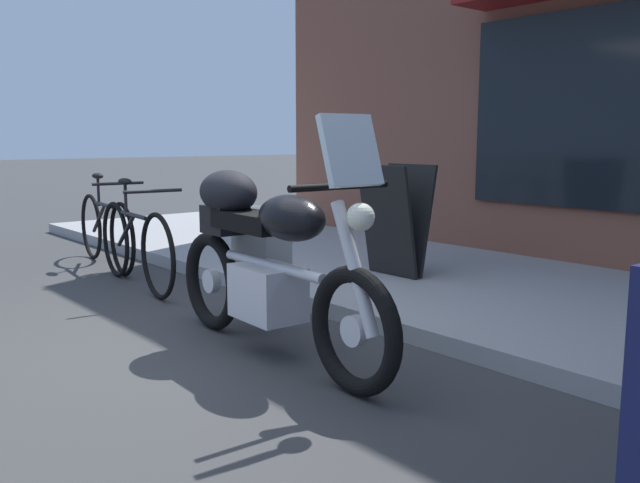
{
  "coord_description": "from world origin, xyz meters",
  "views": [
    {
      "loc": [
        3.54,
        -1.83,
        1.29
      ],
      "look_at": [
        0.59,
        0.66,
        0.7
      ],
      "focal_mm": 37.91,
      "sensor_mm": 36.0,
      "label": 1
    }
  ],
  "objects_px": {
    "sandwich_board_sign": "(396,220)",
    "second_bicycle_by_cafe": "(105,229)",
    "parked_bicycle": "(135,244)",
    "touring_motorcycle": "(265,252)"
  },
  "relations": [
    {
      "from": "touring_motorcycle",
      "to": "second_bicycle_by_cafe",
      "type": "xyz_separation_m",
      "value": [
        -3.28,
        0.36,
        -0.23
      ]
    },
    {
      "from": "parked_bicycle",
      "to": "sandwich_board_sign",
      "type": "xyz_separation_m",
      "value": [
        1.51,
        1.7,
        0.21
      ]
    },
    {
      "from": "sandwich_board_sign",
      "to": "second_bicycle_by_cafe",
      "type": "relative_size",
      "value": 0.53
    },
    {
      "from": "touring_motorcycle",
      "to": "parked_bicycle",
      "type": "distance_m",
      "value": 2.22
    },
    {
      "from": "second_bicycle_by_cafe",
      "to": "parked_bicycle",
      "type": "bearing_deg",
      "value": -9.73
    },
    {
      "from": "sandwich_board_sign",
      "to": "second_bicycle_by_cafe",
      "type": "height_order",
      "value": "sandwich_board_sign"
    },
    {
      "from": "touring_motorcycle",
      "to": "second_bicycle_by_cafe",
      "type": "height_order",
      "value": "touring_motorcycle"
    },
    {
      "from": "sandwich_board_sign",
      "to": "second_bicycle_by_cafe",
      "type": "xyz_separation_m",
      "value": [
        -2.58,
        -1.51,
        -0.22
      ]
    },
    {
      "from": "touring_motorcycle",
      "to": "parked_bicycle",
      "type": "height_order",
      "value": "touring_motorcycle"
    },
    {
      "from": "parked_bicycle",
      "to": "sandwich_board_sign",
      "type": "height_order",
      "value": "sandwich_board_sign"
    }
  ]
}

